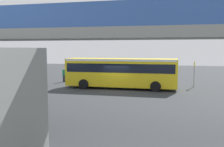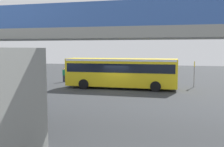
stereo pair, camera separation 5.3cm
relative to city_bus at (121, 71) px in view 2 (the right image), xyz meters
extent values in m
plane|color=#2D3033|center=(0.23, 0.84, -1.88)|extent=(80.00, 80.00, 0.00)
cube|color=yellow|center=(-0.01, 0.00, -0.17)|extent=(11.50, 2.55, 2.86)
cube|color=black|center=(-0.01, 0.00, 0.35)|extent=(11.04, 2.59, 0.90)
cube|color=white|center=(-0.01, 0.00, 1.15)|extent=(11.27, 2.58, 0.20)
cube|color=black|center=(5.76, 0.00, 0.18)|extent=(0.04, 2.24, 1.20)
cylinder|color=black|center=(3.67, 1.27, -1.36)|extent=(1.04, 0.30, 1.04)
cylinder|color=black|center=(3.67, -1.27, -1.36)|extent=(1.04, 0.30, 1.04)
cylinder|color=black|center=(-3.69, 1.27, -1.36)|extent=(1.04, 0.30, 1.04)
cylinder|color=black|center=(-3.69, -1.27, -1.36)|extent=(1.04, 0.30, 1.04)
cylinder|color=black|center=(7.49, 8.41, -1.54)|extent=(0.68, 0.22, 0.68)
cylinder|color=black|center=(7.49, 6.46, -1.54)|extent=(0.68, 0.22, 0.68)
torus|color=black|center=(10.02, 4.06, -1.52)|extent=(0.72, 0.06, 0.72)
torus|color=black|center=(8.97, 4.06, -1.52)|extent=(0.72, 0.06, 0.72)
cube|color=red|center=(9.50, 4.06, -1.34)|extent=(0.89, 0.04, 0.04)
cylinder|color=red|center=(9.31, 4.06, -1.14)|extent=(0.03, 0.03, 0.40)
cube|color=black|center=(9.31, 4.06, -0.94)|extent=(0.20, 0.08, 0.04)
cylinder|color=red|center=(9.90, 4.06, -0.97)|extent=(0.02, 0.44, 0.02)
torus|color=black|center=(10.24, 5.39, -1.52)|extent=(0.72, 0.06, 0.72)
torus|color=black|center=(9.19, 5.39, -1.52)|extent=(0.72, 0.06, 0.72)
cube|color=orange|center=(9.72, 5.39, -1.34)|extent=(0.89, 0.04, 0.04)
cylinder|color=orange|center=(9.53, 5.39, -1.14)|extent=(0.03, 0.03, 0.40)
cube|color=black|center=(9.53, 5.39, -0.94)|extent=(0.20, 0.08, 0.04)
cylinder|color=orange|center=(10.12, 5.39, -0.97)|extent=(0.02, 0.44, 0.02)
torus|color=black|center=(10.89, 2.95, -1.52)|extent=(0.72, 0.06, 0.72)
torus|color=black|center=(9.84, 2.95, -1.52)|extent=(0.72, 0.06, 0.72)
cube|color=blue|center=(10.37, 2.95, -1.34)|extent=(0.89, 0.04, 0.04)
cylinder|color=blue|center=(10.18, 2.95, -1.14)|extent=(0.03, 0.03, 0.40)
cube|color=black|center=(10.18, 2.95, -0.94)|extent=(0.20, 0.08, 0.04)
cylinder|color=blue|center=(10.77, 2.95, -0.97)|extent=(0.02, 0.44, 0.02)
cylinder|color=#2D2D38|center=(7.95, -3.42, -1.46)|extent=(0.32, 0.32, 0.85)
cylinder|color=#19724C|center=(7.95, -3.42, -0.68)|extent=(0.38, 0.38, 0.70)
sphere|color=tan|center=(7.95, -3.42, -0.20)|extent=(0.22, 0.22, 0.22)
cylinder|color=slate|center=(-7.61, -2.79, -0.48)|extent=(0.08, 0.08, 2.80)
cube|color=yellow|center=(-7.61, -2.79, 0.62)|extent=(0.04, 0.60, 0.60)
cube|color=silver|center=(-3.77, -1.90, -1.88)|extent=(2.00, 0.20, 0.01)
cube|color=silver|center=(0.23, -1.90, -1.88)|extent=(2.00, 0.20, 0.01)
cube|color=silver|center=(4.23, -1.90, -1.88)|extent=(2.00, 0.20, 0.01)
cube|color=gray|center=(0.23, 13.55, 3.00)|extent=(27.61, 2.60, 0.50)
cube|color=#3359A5|center=(0.23, 12.30, 3.80)|extent=(27.61, 0.08, 1.10)
cube|color=#3359A5|center=(0.23, 14.80, 3.80)|extent=(27.61, 0.08, 1.10)
camera|label=1|loc=(-4.87, 25.44, 2.27)|focal=39.75mm
camera|label=2|loc=(-4.92, 25.43, 2.27)|focal=39.75mm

